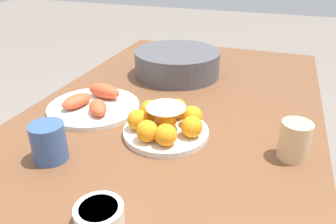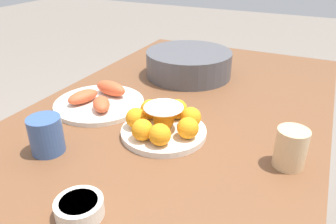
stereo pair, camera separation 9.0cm
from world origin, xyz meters
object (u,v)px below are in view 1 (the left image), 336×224
at_px(cake_plate, 166,123).
at_px(cup_near, 294,140).
at_px(dining_table, 170,143).
at_px(sauce_bowl, 99,214).
at_px(cup_far, 49,142).
at_px(serving_bowl, 177,62).
at_px(seafood_platter, 94,104).

height_order(cake_plate, cup_near, cup_near).
xyz_separation_m(cake_plate, cup_near, (0.00, -0.32, 0.01)).
distance_m(dining_table, sauce_bowl, 0.45).
xyz_separation_m(dining_table, sauce_bowl, (-0.43, -0.01, 0.11)).
bearing_deg(sauce_bowl, cup_near, -44.75).
xyz_separation_m(dining_table, cup_near, (-0.10, -0.34, 0.14)).
bearing_deg(cake_plate, cup_far, 131.32).
distance_m(serving_bowl, cup_far, 0.64).
height_order(cake_plate, sauce_bowl, cake_plate).
height_order(cake_plate, seafood_platter, cake_plate).
bearing_deg(cup_far, sauce_bowl, -123.38).
bearing_deg(cup_far, cake_plate, -48.68).
height_order(cake_plate, cup_far, cup_far).
height_order(dining_table, cake_plate, cake_plate).
height_order(cake_plate, serving_bowl, serving_bowl).
xyz_separation_m(cake_plate, cup_far, (-0.19, 0.22, 0.01)).
bearing_deg(sauce_bowl, dining_table, 1.84).
relative_size(cup_near, cup_far, 1.01).
bearing_deg(seafood_platter, dining_table, -81.80).
relative_size(dining_table, serving_bowl, 4.77).
bearing_deg(seafood_platter, cup_near, -96.86).
distance_m(cake_plate, seafood_platter, 0.27).
xyz_separation_m(dining_table, serving_bowl, (0.33, 0.09, 0.14)).
bearing_deg(dining_table, sauce_bowl, -178.16).
bearing_deg(dining_table, cake_plate, -166.63).
bearing_deg(sauce_bowl, cake_plate, -1.93).
xyz_separation_m(sauce_bowl, cup_near, (0.33, -0.33, 0.03)).
relative_size(seafood_platter, cup_far, 3.03).
bearing_deg(dining_table, seafood_platter, 98.20).
height_order(dining_table, cup_far, cup_far).
bearing_deg(cup_far, seafood_platter, 8.92).
xyz_separation_m(dining_table, cake_plate, (-0.11, -0.02, 0.13)).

